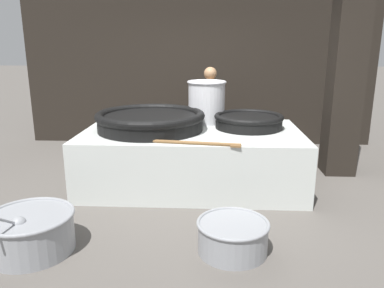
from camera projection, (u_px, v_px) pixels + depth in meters
ground_plane at (192, 183)px, 5.29m from camera, size 60.00×60.00×0.00m
back_wall at (199, 52)px, 7.15m from camera, size 6.67×0.24×3.52m
support_pillar at (348, 55)px, 5.32m from camera, size 0.44×0.44×3.52m
hearth_platform at (192, 157)px, 5.19m from camera, size 2.94×1.67×0.77m
giant_wok_near at (150, 120)px, 5.08m from camera, size 1.48×1.48×0.26m
giant_wok_far at (249, 121)px, 5.21m from camera, size 0.96×0.96×0.20m
stock_pot at (207, 101)px, 5.52m from camera, size 0.57×0.57×0.62m
stirring_paddle at (194, 143)px, 4.36m from camera, size 1.22×0.23×0.04m
cook at (209, 109)px, 6.36m from camera, size 0.39×0.59×1.54m
prep_bowl_vegetables at (31, 230)px, 3.51m from camera, size 0.82×1.06×0.71m
prep_bowl_meat at (233, 235)px, 3.51m from camera, size 0.69×0.69×0.31m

